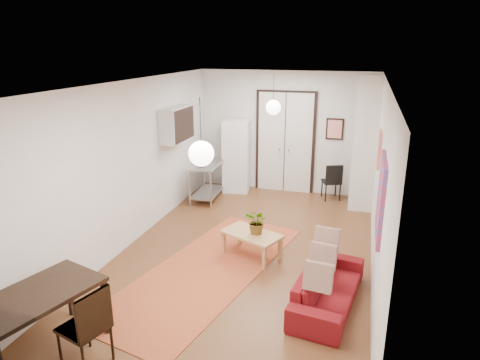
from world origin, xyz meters
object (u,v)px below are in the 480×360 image
(coffee_table, at_px, (252,236))
(black_side_chair, at_px, (332,177))
(fridge, at_px, (237,156))
(kitchen_counter, at_px, (207,176))
(dining_chair_far, at_px, (88,315))
(dining_table, at_px, (36,301))
(dining_chair_near, at_px, (88,315))
(sofa, at_px, (328,288))

(coffee_table, bearing_deg, black_side_chair, 72.84)
(coffee_table, distance_m, fridge, 3.55)
(kitchen_counter, height_order, fridge, fridge)
(dining_chair_far, xyz_separation_m, black_side_chair, (2.17, 6.28, -0.06))
(dining_table, height_order, dining_chair_near, dining_chair_near)
(coffee_table, bearing_deg, dining_chair_far, -111.29)
(coffee_table, height_order, dining_chair_near, dining_chair_near)
(kitchen_counter, bearing_deg, sofa, -52.00)
(black_side_chair, bearing_deg, dining_chair_far, 49.56)
(coffee_table, distance_m, dining_chair_far, 3.12)
(dining_chair_near, bearing_deg, dining_chair_far, 180.00)
(sofa, distance_m, black_side_chair, 4.46)
(sofa, relative_size, fridge, 1.02)
(sofa, height_order, dining_table, dining_table)
(coffee_table, xyz_separation_m, black_side_chair, (1.04, 3.38, 0.12))
(black_side_chair, bearing_deg, fridge, -19.02)
(kitchen_counter, bearing_deg, fridge, 57.14)
(kitchen_counter, height_order, black_side_chair, kitchen_counter)
(dining_table, relative_size, black_side_chair, 1.84)
(coffee_table, xyz_separation_m, dining_table, (-1.73, -3.00, 0.32))
(black_side_chair, bearing_deg, kitchen_counter, -3.10)
(sofa, relative_size, dining_chair_near, 1.82)
(kitchen_counter, distance_m, dining_table, 5.47)
(sofa, xyz_separation_m, dining_table, (-3.11, -1.94, 0.44))
(kitchen_counter, relative_size, black_side_chair, 1.35)
(dining_chair_near, relative_size, dining_chair_far, 1.00)
(fridge, bearing_deg, coffee_table, -77.07)
(dining_chair_near, bearing_deg, sofa, 142.59)
(coffee_table, xyz_separation_m, kitchen_counter, (-1.72, 2.47, 0.18))
(dining_table, bearing_deg, dining_chair_near, 9.28)
(fridge, height_order, dining_table, fridge)
(sofa, relative_size, coffee_table, 1.58)
(sofa, bearing_deg, coffee_table, 60.50)
(sofa, bearing_deg, dining_chair_near, 134.24)
(dining_table, bearing_deg, fridge, 85.69)
(sofa, xyz_separation_m, coffee_table, (-1.38, 1.06, 0.12))
(fridge, height_order, dining_chair_near, fridge)
(coffee_table, height_order, black_side_chair, black_side_chair)
(dining_chair_near, xyz_separation_m, black_side_chair, (2.17, 6.28, -0.06))
(fridge, distance_m, dining_chair_far, 6.20)
(kitchen_counter, bearing_deg, black_side_chair, 14.94)
(dining_table, bearing_deg, coffee_table, 60.02)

